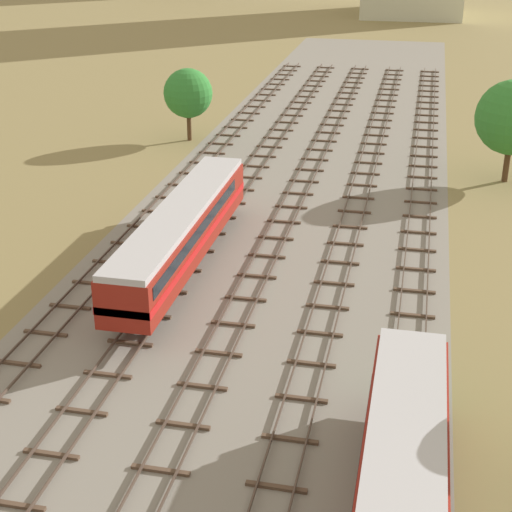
% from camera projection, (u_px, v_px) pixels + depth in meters
% --- Properties ---
extents(ground_plane, '(480.00, 480.00, 0.00)m').
position_uv_depth(ground_plane, '(268.00, 254.00, 49.94)').
color(ground_plane, olive).
extents(ballast_bed, '(22.55, 176.00, 0.01)m').
position_uv_depth(ballast_bed, '(268.00, 254.00, 49.94)').
color(ballast_bed, gray).
rests_on(ballast_bed, ground).
extents(track_far_left, '(2.40, 126.00, 0.29)m').
position_uv_depth(track_far_left, '(136.00, 234.00, 52.56)').
color(track_far_left, '#47382D').
rests_on(track_far_left, ground).
extents(track_left, '(2.40, 126.00, 0.29)m').
position_uv_depth(track_left, '(203.00, 240.00, 51.67)').
color(track_left, '#47382D').
rests_on(track_left, ground).
extents(track_centre_left, '(2.40, 126.00, 0.29)m').
position_uv_depth(track_centre_left, '(271.00, 246.00, 50.77)').
color(track_centre_left, '#47382D').
rests_on(track_centre_left, ground).
extents(track_centre, '(2.40, 126.00, 0.29)m').
position_uv_depth(track_centre, '(343.00, 252.00, 49.88)').
color(track_centre, '#47382D').
rests_on(track_centre, ground).
extents(track_centre_right, '(2.40, 126.00, 0.29)m').
position_uv_depth(track_centre_right, '(417.00, 258.00, 48.98)').
color(track_centre_right, '#47382D').
rests_on(track_centre_right, ground).
extents(diesel_railcar_left_mid, '(2.96, 20.50, 3.80)m').
position_uv_depth(diesel_railcar_left_mid, '(182.00, 230.00, 46.79)').
color(diesel_railcar_left_mid, maroon).
rests_on(diesel_railcar_left_mid, ground).
extents(lineside_tree_0, '(4.53, 4.53, 6.72)m').
position_uv_depth(lineside_tree_0, '(188.00, 93.00, 72.20)').
color(lineside_tree_0, '#4C331E').
rests_on(lineside_tree_0, ground).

